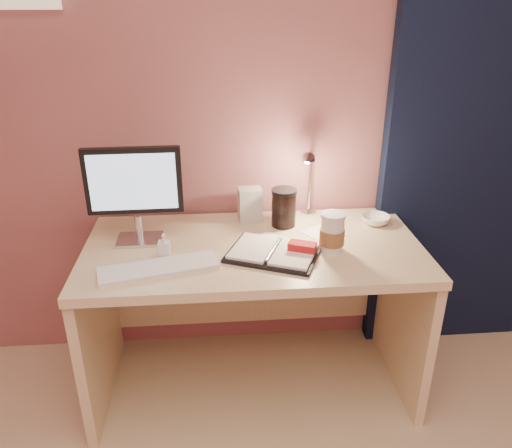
{
  "coord_description": "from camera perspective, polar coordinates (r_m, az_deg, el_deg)",
  "views": [
    {
      "loc": [
        -0.14,
        -0.46,
        1.67
      ],
      "look_at": [
        0.01,
        1.33,
        0.85
      ],
      "focal_mm": 35.0,
      "sensor_mm": 36.0,
      "label": 1
    }
  ],
  "objects": [
    {
      "name": "monitor",
      "position": [
        2.07,
        -13.74,
        4.17
      ],
      "size": [
        0.38,
        0.14,
        0.41
      ],
      "rotation": [
        0.0,
        0.0,
        0.02
      ],
      "color": "silver",
      "rests_on": "desk"
    },
    {
      "name": "product_box",
      "position": [
        2.27,
        -0.68,
        2.24
      ],
      "size": [
        0.11,
        0.09,
        0.15
      ],
      "primitive_type": "cube",
      "rotation": [
        0.0,
        0.0,
        0.08
      ],
      "color": "silver",
      "rests_on": "desk"
    },
    {
      "name": "desk",
      "position": [
        2.25,
        -0.44,
        -6.72
      ],
      "size": [
        1.4,
        0.7,
        0.73
      ],
      "color": "beige",
      "rests_on": "ground"
    },
    {
      "name": "dark_jar",
      "position": [
        2.23,
        3.19,
        1.67
      ],
      "size": [
        0.11,
        0.11,
        0.15
      ],
      "primitive_type": "cylinder",
      "color": "black",
      "rests_on": "desk"
    },
    {
      "name": "bowl",
      "position": [
        2.32,
        13.5,
        0.48
      ],
      "size": [
        0.14,
        0.14,
        0.04
      ],
      "primitive_type": "imported",
      "rotation": [
        0.0,
        0.0,
        -0.1
      ],
      "color": "silver",
      "rests_on": "desk"
    },
    {
      "name": "lotion_bottle",
      "position": [
        1.99,
        -10.46,
        -2.47
      ],
      "size": [
        0.05,
        0.05,
        0.1
      ],
      "primitive_type": "imported",
      "rotation": [
        0.0,
        0.0,
        -0.04
      ],
      "color": "silver",
      "rests_on": "desk"
    },
    {
      "name": "room",
      "position": [
        2.47,
        22.01,
        10.31
      ],
      "size": [
        3.5,
        3.5,
        3.5
      ],
      "color": "#C6B28E",
      "rests_on": "ground"
    },
    {
      "name": "paper_c",
      "position": [
        2.2,
        7.87,
        -1.02
      ],
      "size": [
        0.21,
        0.21,
        0.0
      ],
      "primitive_type": "cube",
      "rotation": [
        0.0,
        0.0,
        0.64
      ],
      "color": "white",
      "rests_on": "desk"
    },
    {
      "name": "paper_b",
      "position": [
        2.1,
        1.68,
        -2.02
      ],
      "size": [
        0.2,
        0.2,
        0.0
      ],
      "primitive_type": "cube",
      "rotation": [
        0.0,
        0.0,
        -0.68
      ],
      "color": "white",
      "rests_on": "desk"
    },
    {
      "name": "keyboard",
      "position": [
        1.92,
        -11.06,
        -4.96
      ],
      "size": [
        0.46,
        0.23,
        0.02
      ],
      "primitive_type": "cube",
      "rotation": [
        0.0,
        0.0,
        0.24
      ],
      "color": "white",
      "rests_on": "desk"
    },
    {
      "name": "planner",
      "position": [
        1.99,
        2.29,
        -3.19
      ],
      "size": [
        0.42,
        0.38,
        0.05
      ],
      "rotation": [
        0.0,
        0.0,
        -0.4
      ],
      "color": "black",
      "rests_on": "desk"
    },
    {
      "name": "coffee_cup",
      "position": [
        2.02,
        8.7,
        -1.08
      ],
      "size": [
        0.1,
        0.1,
        0.16
      ],
      "color": "silver",
      "rests_on": "desk"
    },
    {
      "name": "desk_lamp",
      "position": [
        2.24,
        7.21,
        5.32
      ],
      "size": [
        0.12,
        0.21,
        0.34
      ],
      "rotation": [
        0.0,
        0.0,
        -0.3
      ],
      "color": "silver",
      "rests_on": "desk"
    }
  ]
}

